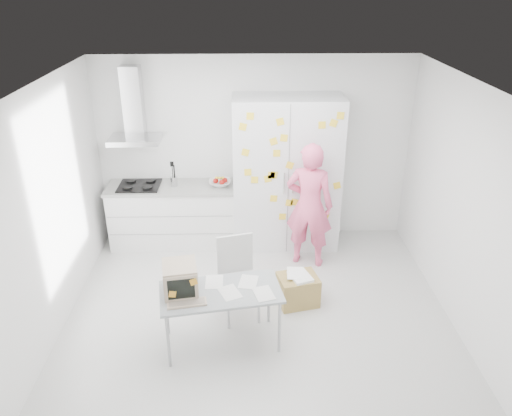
{
  "coord_description": "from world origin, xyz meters",
  "views": [
    {
      "loc": [
        -0.14,
        -4.9,
        3.71
      ],
      "look_at": [
        -0.01,
        0.65,
        1.06
      ],
      "focal_mm": 35.0,
      "sensor_mm": 36.0,
      "label": 1
    }
  ],
  "objects_px": {
    "desk": "(195,285)",
    "person": "(309,205)",
    "chair": "(238,273)",
    "cardboard_box": "(298,289)"
  },
  "relations": [
    {
      "from": "desk",
      "to": "chair",
      "type": "bearing_deg",
      "value": 42.14
    },
    {
      "from": "person",
      "to": "chair",
      "type": "distance_m",
      "value": 1.51
    },
    {
      "from": "chair",
      "to": "cardboard_box",
      "type": "distance_m",
      "value": 0.83
    },
    {
      "from": "person",
      "to": "chair",
      "type": "bearing_deg",
      "value": 66.81
    },
    {
      "from": "desk",
      "to": "chair",
      "type": "xyz_separation_m",
      "value": [
        0.43,
        0.55,
        -0.21
      ]
    },
    {
      "from": "person",
      "to": "chair",
      "type": "relative_size",
      "value": 1.77
    },
    {
      "from": "person",
      "to": "desk",
      "type": "xyz_separation_m",
      "value": [
        -1.38,
        -1.67,
        -0.11
      ]
    },
    {
      "from": "desk",
      "to": "person",
      "type": "bearing_deg",
      "value": 40.82
    },
    {
      "from": "chair",
      "to": "person",
      "type": "bearing_deg",
      "value": 34.88
    },
    {
      "from": "cardboard_box",
      "to": "desk",
      "type": "bearing_deg",
      "value": -148.27
    }
  ]
}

